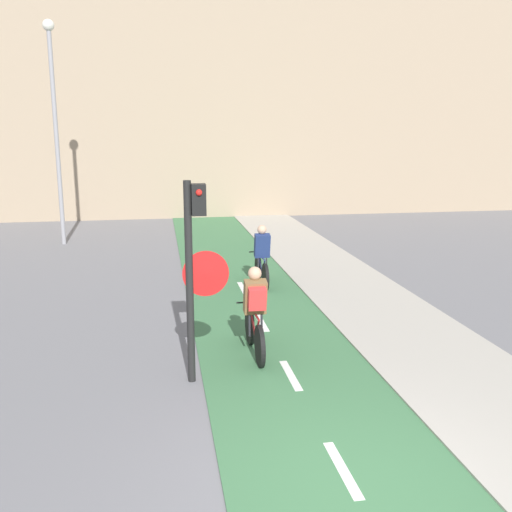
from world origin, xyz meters
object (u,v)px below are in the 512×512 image
at_px(traffic_light_pole, 195,260).
at_px(cyclist_near, 255,314).
at_px(street_lamp_far, 55,111).
at_px(cyclist_far, 262,258).

xyz_separation_m(traffic_light_pole, cyclist_near, (1.00, 0.81, -1.13)).
bearing_deg(street_lamp_far, traffic_light_pole, -72.33).
relative_size(traffic_light_pole, cyclist_near, 1.77).
xyz_separation_m(street_lamp_far, cyclist_far, (5.53, -6.23, -3.60)).
bearing_deg(traffic_light_pole, cyclist_near, 38.96).
height_order(traffic_light_pole, cyclist_far, traffic_light_pole).
relative_size(traffic_light_pole, cyclist_far, 1.82).
bearing_deg(cyclist_near, cyclist_far, 78.33).
bearing_deg(cyclist_far, traffic_light_pole, -110.21).
distance_m(street_lamp_far, cyclist_near, 12.09).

